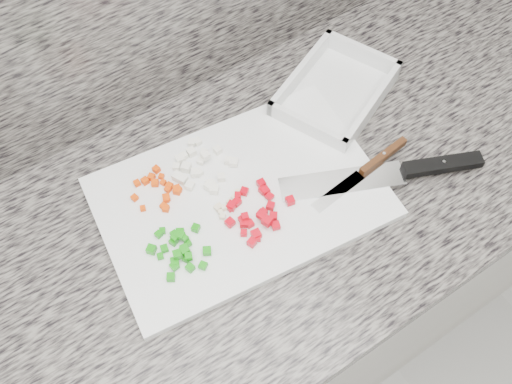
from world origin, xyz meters
TOP-DOWN VIEW (x-y plane):
  - cabinet at (0.00, 1.44)m, footprint 3.92×0.62m
  - countertop at (0.00, 1.44)m, footprint 3.96×0.64m
  - cutting_board at (0.10, 1.45)m, footprint 0.52×0.38m
  - carrot_pile at (-0.01, 1.54)m, footprint 0.09×0.09m
  - onion_pile at (0.07, 1.54)m, footprint 0.12×0.13m
  - green_pepper_pile at (-0.04, 1.42)m, footprint 0.10×0.11m
  - red_pepper_pile at (0.10, 1.41)m, footprint 0.13×0.11m
  - garlic_pile at (0.07, 1.45)m, footprint 0.06×0.04m
  - chef_knife at (0.38, 1.33)m, footprint 0.36×0.19m
  - paring_knife at (0.33, 1.37)m, footprint 0.22×0.04m
  - tray at (0.39, 1.55)m, footprint 0.28×0.25m

SIDE VIEW (x-z plane):
  - cabinet at x=0.00m, z-range 0.00..0.86m
  - countertop at x=0.00m, z-range 0.86..0.90m
  - cutting_board at x=0.10m, z-range 0.90..0.92m
  - tray at x=0.39m, z-range 0.89..0.94m
  - garlic_pile at x=0.07m, z-range 0.92..0.93m
  - carrot_pile at x=-0.01m, z-range 0.92..0.93m
  - chef_knife at x=0.38m, z-range 0.91..0.93m
  - paring_knife at x=0.33m, z-range 0.91..0.93m
  - onion_pile at x=0.07m, z-range 0.91..0.94m
  - red_pepper_pile at x=0.10m, z-range 0.91..0.94m
  - green_pepper_pile at x=-0.04m, z-range 0.91..0.94m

